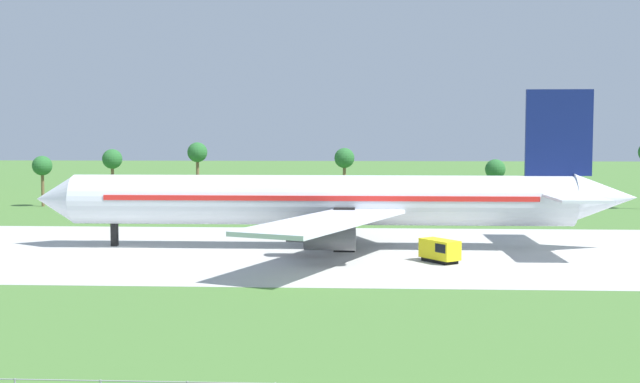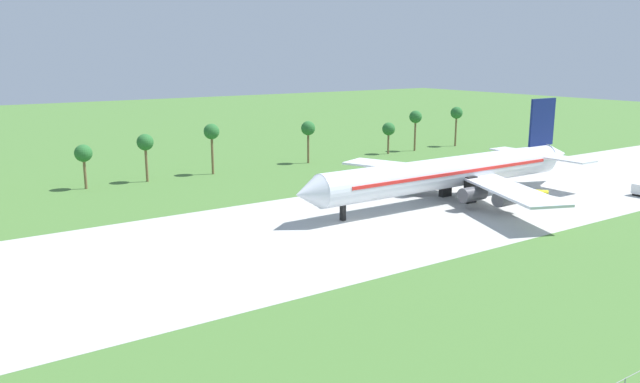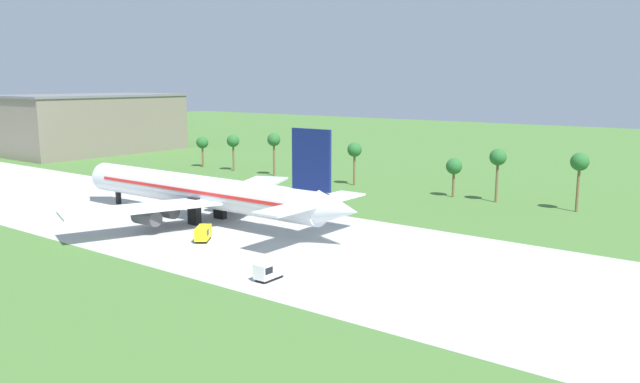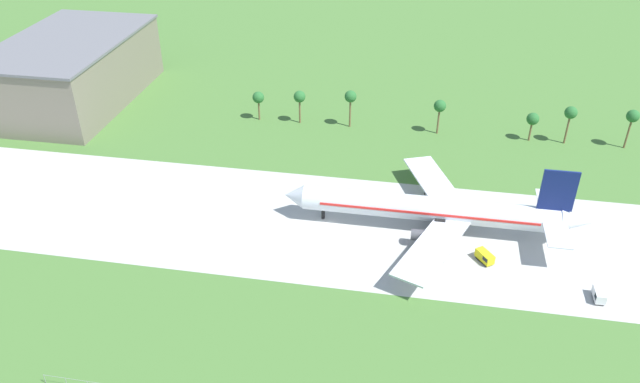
{
  "view_description": "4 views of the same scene",
  "coord_description": "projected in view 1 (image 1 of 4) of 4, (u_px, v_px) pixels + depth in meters",
  "views": [
    {
      "loc": [
        27.85,
        -90.21,
        13.31
      ],
      "look_at": [
        23.02,
        2.74,
        6.57
      ],
      "focal_mm": 45.0,
      "sensor_mm": 36.0,
      "label": 1
    },
    {
      "loc": [
        -61.73,
        -78.62,
        27.4
      ],
      "look_at": [
        -6.06,
        2.74,
        5.57
      ],
      "focal_mm": 35.0,
      "sensor_mm": 36.0,
      "label": 2
    },
    {
      "loc": [
        110.72,
        -74.87,
        25.78
      ],
      "look_at": [
        52.09,
        2.74,
        8.47
      ],
      "focal_mm": 35.0,
      "sensor_mm": 36.0,
      "label": 3
    },
    {
      "loc": [
        19.31,
        -118.95,
        85.23
      ],
      "look_at": [
        -2.59,
        5.0,
        6.0
      ],
      "focal_mm": 35.0,
      "sensor_mm": 36.0,
      "label": 4
    }
  ],
  "objects": [
    {
      "name": "taxiway_strip",
      "position": [
        119.0,
        249.0,
        92.26
      ],
      "size": [
        320.0,
        44.0,
        0.02
      ],
      "color": "#B2B2AD",
      "rests_on": "ground_plane"
    },
    {
      "name": "baggage_tug",
      "position": [
        441.0,
        250.0,
        82.67
      ],
      "size": [
        4.21,
        4.75,
        2.38
      ],
      "color": "black",
      "rests_on": "ground_plane"
    },
    {
      "name": "palm_tree_row",
      "position": [
        339.0,
        160.0,
        143.31
      ],
      "size": [
        112.22,
        3.6,
        11.88
      ],
      "color": "brown",
      "rests_on": "ground_plane"
    },
    {
      "name": "jet_airliner",
      "position": [
        334.0,
        201.0,
        93.31
      ],
      "size": [
        70.04,
        53.66,
        18.33
      ],
      "color": "silver",
      "rests_on": "ground_plane"
    },
    {
      "name": "ground_plane",
      "position": [
        119.0,
        249.0,
        92.26
      ],
      "size": [
        600.0,
        600.0,
        0.0
      ],
      "primitive_type": "plane",
      "color": "#477233"
    }
  ]
}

